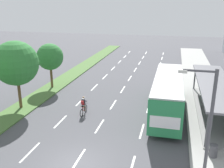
# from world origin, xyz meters

# --- Properties ---
(ground_plane) EXTENTS (140.00, 140.00, 0.00)m
(ground_plane) POSITION_xyz_m (0.00, 0.00, 0.00)
(ground_plane) COLOR #4C4C51
(median_strip) EXTENTS (2.60, 52.00, 0.12)m
(median_strip) POSITION_xyz_m (-8.30, 20.00, 0.06)
(median_strip) COLOR #4C7038
(median_strip) RESTS_ON ground
(sidewalk_right) EXTENTS (4.50, 52.00, 0.15)m
(sidewalk_right) POSITION_xyz_m (9.25, 20.00, 0.07)
(sidewalk_right) COLOR #9E9E99
(sidewalk_right) RESTS_ON ground
(lane_divider_left) EXTENTS (0.14, 45.85, 0.01)m
(lane_divider_left) POSITION_xyz_m (-3.50, 17.42, 0.00)
(lane_divider_left) COLOR white
(lane_divider_left) RESTS_ON ground
(lane_divider_center) EXTENTS (0.14, 45.85, 0.01)m
(lane_divider_center) POSITION_xyz_m (0.00, 17.42, 0.00)
(lane_divider_center) COLOR white
(lane_divider_center) RESTS_ON ground
(lane_divider_right) EXTENTS (0.14, 45.85, 0.01)m
(lane_divider_right) POSITION_xyz_m (3.50, 17.42, 0.00)
(lane_divider_right) COLOR white
(lane_divider_right) RESTS_ON ground
(bus_shelter) EXTENTS (2.90, 13.70, 2.86)m
(bus_shelter) POSITION_xyz_m (9.53, 10.13, 1.86)
(bus_shelter) COLOR gray
(bus_shelter) RESTS_ON sidewalk_right
(bus) EXTENTS (2.54, 11.29, 3.37)m
(bus) POSITION_xyz_m (5.25, 9.54, 2.07)
(bus) COLOR #28844C
(bus) RESTS_ON ground
(cyclist) EXTENTS (0.46, 1.82, 1.71)m
(cyclist) POSITION_xyz_m (-2.08, 7.29, 0.79)
(cyclist) COLOR black
(cyclist) RESTS_ON ground
(median_tree_second) EXTENTS (4.12, 4.12, 6.41)m
(median_tree_second) POSITION_xyz_m (-8.40, 7.12, 4.46)
(median_tree_second) COLOR brown
(median_tree_second) RESTS_ON median_strip
(median_tree_third) EXTENTS (3.07, 3.07, 5.21)m
(median_tree_third) POSITION_xyz_m (-8.35, 13.57, 3.78)
(median_tree_third) COLOR brown
(median_tree_third) RESTS_ON median_strip
(streetlight) EXTENTS (1.91, 0.24, 6.50)m
(streetlight) POSITION_xyz_m (7.42, 0.02, 3.89)
(streetlight) COLOR #4C4C51
(streetlight) RESTS_ON sidewalk_right
(trash_bin) EXTENTS (0.52, 0.52, 0.85)m
(trash_bin) POSITION_xyz_m (8.45, 2.76, 0.57)
(trash_bin) COLOR #4C4C51
(trash_bin) RESTS_ON sidewalk_right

